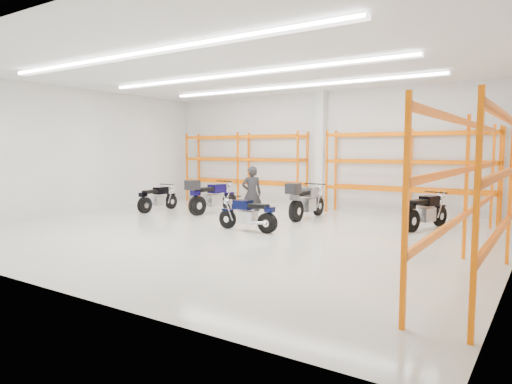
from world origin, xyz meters
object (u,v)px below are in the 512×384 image
Objects in this scene: standing_man at (252,193)px; motorcycle_main at (249,215)px; structural_column at (321,151)px; motorcycle_back_d at (424,212)px; motorcycle_back_b at (210,197)px; motorcycle_back_a at (157,199)px; motorcycle_back_c at (305,201)px.

motorcycle_main is at bearing 78.49° from standing_man.
motorcycle_main is 5.89m from structural_column.
motorcycle_back_d is 5.49m from structural_column.
motorcycle_back_d is at bearing -29.94° from structural_column.
structural_column reaches higher than motorcycle_back_b.
structural_column is at bearing 40.77° from motorcycle_back_a.
motorcycle_back_b is 3.53m from motorcycle_back_c.
motorcycle_back_c is at bearing 13.46° from motorcycle_back_a.
standing_man reaches higher than motorcycle_back_c.
motorcycle_back_c is 1.37× the size of standing_man.
motorcycle_main is 1.96m from standing_man.
motorcycle_main is 0.96× the size of motorcycle_back_a.
structural_column reaches higher than motorcycle_back_d.
motorcycle_back_b is 1.01× the size of motorcycle_back_c.
motorcycle_back_d reaches higher than motorcycle_back_a.
motorcycle_back_b is at bearing -168.84° from motorcycle_back_c.
motorcycle_back_a is 0.83× the size of motorcycle_back_b.
motorcycle_back_c reaches higher than motorcycle_back_d.
structural_column reaches higher than motorcycle_back_c.
motorcycle_back_c is 0.53× the size of structural_column.
motorcycle_main is at bearing -143.27° from motorcycle_back_d.
standing_man is at bearing 1.37° from motorcycle_back_a.
motorcycle_main is 0.43× the size of structural_column.
motorcycle_back_b is 1.38× the size of standing_man.
motorcycle_back_b is (-3.19, 2.15, 0.15)m from motorcycle_main.
motorcycle_back_b is (2.02, 0.63, 0.13)m from motorcycle_back_a.
standing_man is 4.23m from structural_column.
motorcycle_back_b is 0.54× the size of structural_column.
motorcycle_main is 0.80× the size of motorcycle_back_c.
motorcycle_back_a is 0.83× the size of motorcycle_back_c.
motorcycle_back_c is 1.79m from standing_man.
motorcycle_back_b is 4.67m from structural_column.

